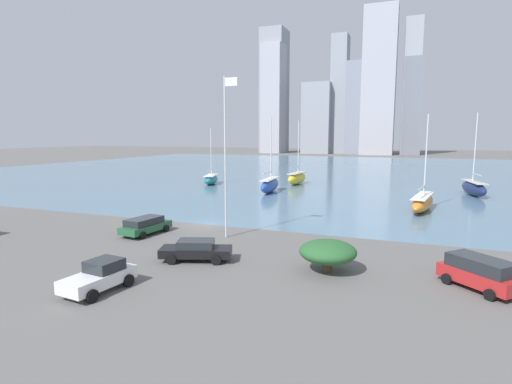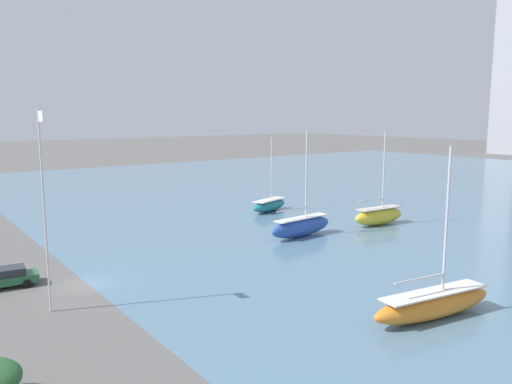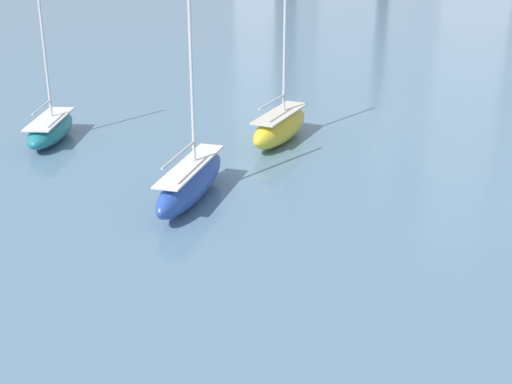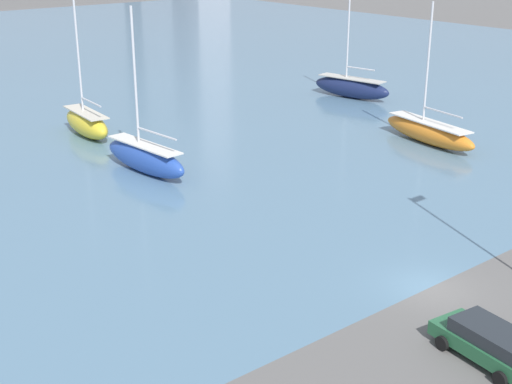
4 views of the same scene
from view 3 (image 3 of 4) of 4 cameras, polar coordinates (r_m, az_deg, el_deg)
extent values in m
cube|color=slate|center=(81.39, 10.18, 10.82)|extent=(180.00, 140.00, 0.00)
ellipsoid|color=#284CA8|center=(39.52, -5.24, 0.71)|extent=(2.51, 9.08, 2.17)
cube|color=silver|center=(39.15, -5.29, 2.12)|extent=(2.06, 7.45, 0.10)
cube|color=#2D2D33|center=(39.74, -5.21, -0.09)|extent=(0.30, 1.62, 0.98)
cylinder|color=silver|center=(38.38, -5.19, 9.33)|extent=(0.18, 0.18, 9.68)
cylinder|color=silver|center=(37.40, -6.21, 2.98)|extent=(0.52, 4.48, 0.14)
ellipsoid|color=#1E757F|center=(51.63, -16.12, 4.79)|extent=(4.29, 7.52, 1.68)
cube|color=silver|center=(51.41, -16.21, 5.63)|extent=(3.52, 6.16, 0.10)
cube|color=#2D2D33|center=(51.76, -16.06, 4.31)|extent=(0.54, 1.28, 0.76)
cylinder|color=silver|center=(50.91, -16.54, 10.54)|extent=(0.18, 0.18, 8.67)
cylinder|color=silver|center=(49.99, -16.80, 6.48)|extent=(1.21, 3.44, 0.14)
ellipsoid|color=yellow|center=(49.36, 1.93, 5.17)|extent=(2.60, 7.85, 2.15)
cube|color=beige|center=(49.07, 1.95, 6.31)|extent=(2.13, 6.43, 0.10)
cube|color=#2D2D33|center=(49.54, 1.92, 4.51)|extent=(0.27, 1.40, 0.97)
cylinder|color=silver|center=(48.52, 2.29, 11.93)|extent=(0.18, 0.18, 9.48)
cylinder|color=silver|center=(47.52, 1.28, 7.23)|extent=(0.45, 3.99, 0.14)
camera|label=1|loc=(27.48, -166.51, -35.43)|focal=28.00mm
camera|label=2|loc=(24.51, 115.63, -15.11)|focal=35.00mm
camera|label=4|loc=(42.54, -84.72, 4.03)|focal=50.00mm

